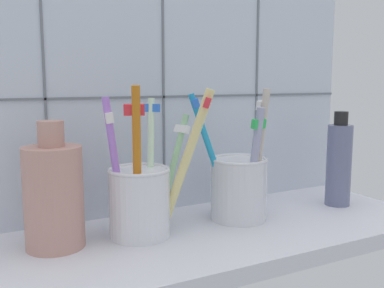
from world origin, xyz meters
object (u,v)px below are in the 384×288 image
Objects in this scene: toothbrush_cup_left at (142,195)px; ceramic_vase at (54,195)px; toothbrush_cup_right at (239,185)px; soap_bottle at (339,163)px.

ceramic_vase is (-9.95, 1.25, 1.00)cm from toothbrush_cup_left.
toothbrush_cup_right reaches higher than soap_bottle.
ceramic_vase reaches higher than soap_bottle.
toothbrush_cup_left reaches higher than ceramic_vase.
toothbrush_cup_right is 1.23× the size of ceramic_vase.
toothbrush_cup_left is at bearing -7.15° from ceramic_vase.
toothbrush_cup_left is 10.08cm from ceramic_vase.
toothbrush_cup_right is 17.19cm from soap_bottle.
toothbrush_cup_right is at bearing 176.03° from soap_bottle.
soap_bottle is at bearing -2.23° from toothbrush_cup_left.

